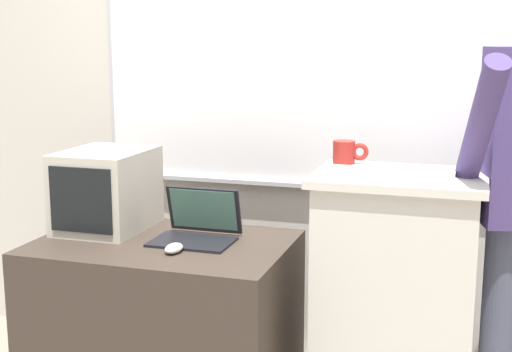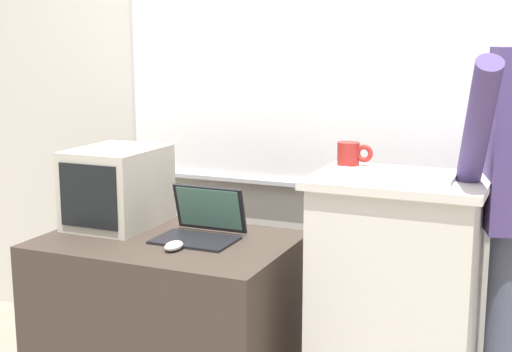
% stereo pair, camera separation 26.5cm
% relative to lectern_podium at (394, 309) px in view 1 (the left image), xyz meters
% --- Properties ---
extents(back_wall, '(6.40, 0.17, 2.90)m').
position_rel_lectern_podium_xyz_m(back_wall, '(-0.39, 0.64, 0.93)').
color(back_wall, beige).
rests_on(back_wall, ground_plane).
extents(lectern_podium, '(0.61, 0.47, 1.03)m').
position_rel_lectern_podium_xyz_m(lectern_podium, '(0.00, 0.00, 0.00)').
color(lectern_podium, beige).
rests_on(lectern_podium, ground_plane).
extents(side_desk, '(0.99, 0.67, 0.73)m').
position_rel_lectern_podium_xyz_m(side_desk, '(-0.90, -0.09, -0.15)').
color(side_desk, '#382D26').
rests_on(side_desk, ground_plane).
extents(laptop, '(0.31, 0.27, 0.20)m').
position_rel_lectern_podium_xyz_m(laptop, '(-0.78, -0.01, 0.27)').
color(laptop, black).
rests_on(laptop, side_desk).
extents(wireless_keyboard, '(0.44, 0.15, 0.02)m').
position_rel_lectern_podium_xyz_m(wireless_keyboard, '(-0.03, -0.06, 0.52)').
color(wireless_keyboard, silver).
rests_on(wireless_keyboard, lectern_podium).
extents(computer_mouse_by_laptop, '(0.06, 0.10, 0.03)m').
position_rel_lectern_podium_xyz_m(computer_mouse_by_laptop, '(-0.80, -0.22, 0.23)').
color(computer_mouse_by_laptop, silver).
rests_on(computer_mouse_by_laptop, side_desk).
extents(crt_monitor, '(0.33, 0.42, 0.33)m').
position_rel_lectern_podium_xyz_m(crt_monitor, '(-1.20, 0.02, 0.37)').
color(crt_monitor, '#BCB7A8').
rests_on(crt_monitor, side_desk).
extents(coffee_mug, '(0.14, 0.09, 0.09)m').
position_rel_lectern_podium_xyz_m(coffee_mug, '(-0.23, 0.16, 0.56)').
color(coffee_mug, maroon).
rests_on(coffee_mug, lectern_podium).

